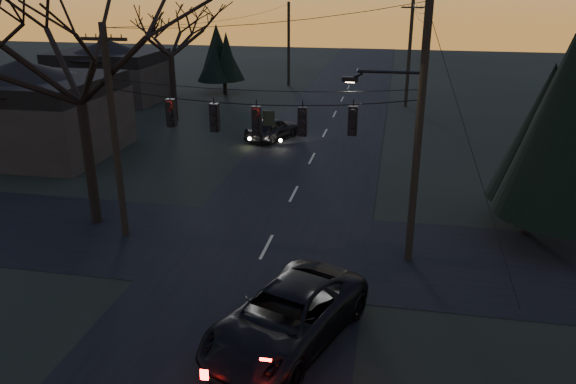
% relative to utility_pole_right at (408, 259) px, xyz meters
% --- Properties ---
extents(main_road, '(8.00, 120.00, 0.02)m').
position_rel_utility_pole_right_xyz_m(main_road, '(-5.50, 10.00, 0.01)').
color(main_road, black).
rests_on(main_road, ground).
extents(cross_road, '(60.00, 7.00, 0.02)m').
position_rel_utility_pole_right_xyz_m(cross_road, '(-5.50, 0.00, 0.01)').
color(cross_road, black).
rests_on(cross_road, ground).
extents(utility_pole_right, '(5.00, 0.30, 10.00)m').
position_rel_utility_pole_right_xyz_m(utility_pole_right, '(0.00, 0.00, 0.00)').
color(utility_pole_right, black).
rests_on(utility_pole_right, ground).
extents(utility_pole_left, '(1.80, 0.30, 8.50)m').
position_rel_utility_pole_right_xyz_m(utility_pole_left, '(-11.50, 0.00, 0.00)').
color(utility_pole_left, black).
rests_on(utility_pole_left, ground).
extents(utility_pole_far_r, '(1.80, 0.30, 8.50)m').
position_rel_utility_pole_right_xyz_m(utility_pole_far_r, '(0.00, 28.00, 0.00)').
color(utility_pole_far_r, black).
rests_on(utility_pole_far_r, ground).
extents(utility_pole_far_l, '(0.30, 0.30, 8.00)m').
position_rel_utility_pole_right_xyz_m(utility_pole_far_l, '(-11.50, 36.00, 0.00)').
color(utility_pole_far_l, black).
rests_on(utility_pole_far_l, ground).
extents(span_signal_assembly, '(11.50, 0.44, 1.64)m').
position_rel_utility_pole_right_xyz_m(span_signal_assembly, '(-5.74, 0.00, 5.20)').
color(span_signal_assembly, black).
rests_on(span_signal_assembly, ground).
extents(bare_tree_left, '(10.49, 10.49, 10.45)m').
position_rel_utility_pole_right_xyz_m(bare_tree_left, '(-13.35, 1.02, 7.31)').
color(bare_tree_left, black).
rests_on(bare_tree_left, ground).
extents(evergreen_right, '(4.43, 4.43, 8.08)m').
position_rel_utility_pole_right_xyz_m(evergreen_right, '(4.83, 3.34, 4.63)').
color(evergreen_right, black).
rests_on(evergreen_right, ground).
extents(bare_tree_dist, '(6.84, 6.84, 9.43)m').
position_rel_utility_pole_right_xyz_m(bare_tree_dist, '(-17.07, 19.65, 6.59)').
color(bare_tree_dist, black).
rests_on(bare_tree_dist, ground).
extents(evergreen_dist, '(3.84, 3.84, 5.42)m').
position_rel_utility_pole_right_xyz_m(evergreen_dist, '(-16.51, 30.67, 3.30)').
color(evergreen_dist, black).
rests_on(evergreen_dist, ground).
extents(house_left_near, '(10.00, 8.00, 5.60)m').
position_rel_utility_pole_right_xyz_m(house_left_near, '(-22.50, 10.00, 2.80)').
color(house_left_near, black).
rests_on(house_left_near, ground).
extents(house_left_far, '(9.00, 7.00, 5.20)m').
position_rel_utility_pole_right_xyz_m(house_left_far, '(-25.50, 26.00, 2.60)').
color(house_left_far, black).
rests_on(house_left_far, ground).
extents(suv_near, '(4.72, 6.62, 1.68)m').
position_rel_utility_pole_right_xyz_m(suv_near, '(-3.53, -5.94, 0.84)').
color(suv_near, black).
rests_on(suv_near, ground).
extents(sedan_oncoming_a, '(3.42, 4.70, 1.49)m').
position_rel_utility_pole_right_xyz_m(sedan_oncoming_a, '(-8.70, 15.71, 0.74)').
color(sedan_oncoming_a, black).
rests_on(sedan_oncoming_a, ground).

